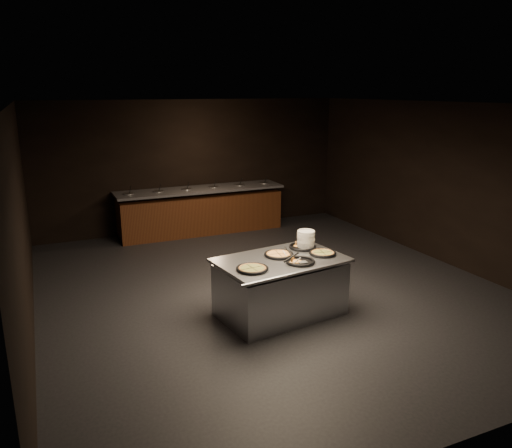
% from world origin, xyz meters
% --- Properties ---
extents(room, '(7.02, 8.02, 2.92)m').
position_xyz_m(room, '(0.00, 0.00, 1.45)').
color(room, black).
rests_on(room, ground).
extents(salad_bar, '(3.70, 0.83, 1.18)m').
position_xyz_m(salad_bar, '(0.00, 3.56, 0.44)').
color(salad_bar, '#5D2F15').
rests_on(salad_bar, ground).
extents(serving_counter, '(1.88, 1.35, 0.83)m').
position_xyz_m(serving_counter, '(-0.28, -0.94, 0.40)').
color(serving_counter, silver).
rests_on(serving_counter, ground).
extents(plate_stack, '(0.26, 0.26, 0.26)m').
position_xyz_m(plate_stack, '(0.29, -0.63, 0.96)').
color(plate_stack, silver).
rests_on(plate_stack, serving_counter).
extents(pan_veggie_whole, '(0.42, 0.42, 0.04)m').
position_xyz_m(pan_veggie_whole, '(-0.82, -1.18, 0.85)').
color(pan_veggie_whole, black).
rests_on(pan_veggie_whole, serving_counter).
extents(pan_cheese_whole, '(0.42, 0.42, 0.04)m').
position_xyz_m(pan_cheese_whole, '(-0.24, -0.80, 0.85)').
color(pan_cheese_whole, black).
rests_on(pan_cheese_whole, serving_counter).
extents(pan_cheese_slices_a, '(0.40, 0.40, 0.04)m').
position_xyz_m(pan_cheese_slices_a, '(0.24, -0.63, 0.85)').
color(pan_cheese_slices_a, black).
rests_on(pan_cheese_slices_a, serving_counter).
extents(pan_cheese_slices_b, '(0.40, 0.40, 0.04)m').
position_xyz_m(pan_cheese_slices_b, '(-0.11, -1.19, 0.85)').
color(pan_cheese_slices_b, black).
rests_on(pan_cheese_slices_b, serving_counter).
extents(pan_veggie_slices, '(0.39, 0.39, 0.04)m').
position_xyz_m(pan_veggie_slices, '(0.35, -1.00, 0.85)').
color(pan_veggie_slices, black).
rests_on(pan_veggie_slices, serving_counter).
extents(server_left, '(0.13, 0.31, 0.15)m').
position_xyz_m(server_left, '(-0.18, -0.92, 0.91)').
color(server_left, silver).
rests_on(server_left, serving_counter).
extents(server_right, '(0.34, 0.10, 0.16)m').
position_xyz_m(server_right, '(-0.22, -1.22, 0.91)').
color(server_right, silver).
rests_on(server_right, serving_counter).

